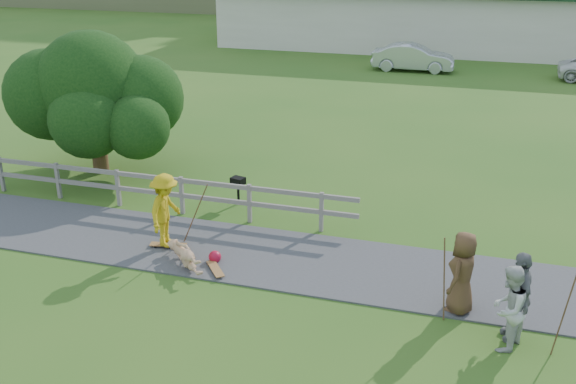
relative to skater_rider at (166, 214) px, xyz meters
name	(u,v)px	position (x,y,z in m)	size (l,w,h in m)	color
ground	(201,280)	(1.42, -1.24, -0.93)	(260.00, 260.00, 0.00)	#2C5C1A
path	(225,250)	(1.42, 0.26, -0.91)	(34.00, 3.00, 0.04)	#3A3A3D
fence	(99,180)	(-3.19, 2.06, -0.21)	(15.05, 0.10, 1.10)	#67635B
strip_mall	(462,9)	(5.42, 33.70, 1.64)	(32.50, 10.75, 5.10)	beige
skater_rider	(166,214)	(0.00, 0.00, 0.00)	(1.21, 0.69, 1.87)	#BA9B11
skater_fallen	(185,255)	(0.81, -0.70, -0.65)	(1.54, 0.37, 0.56)	tan
spectator_a	(508,308)	(7.98, -1.93, -0.07)	(0.84, 0.65, 1.72)	beige
spectator_b	(518,296)	(8.16, -1.54, -0.01)	(1.08, 0.45, 1.85)	slate
spectator_c	(462,273)	(7.10, -0.87, -0.04)	(0.87, 0.57, 1.79)	brown
car_silver	(413,57)	(3.28, 24.40, -0.17)	(1.61, 4.61, 1.52)	silver
tree	(95,117)	(-4.68, 4.49, 0.92)	(5.56, 5.56, 3.71)	black
bbq	(238,191)	(0.68, 3.17, -0.52)	(0.38, 0.29, 0.82)	black
longboard_rider	(168,246)	(0.00, 0.00, -0.88)	(0.91, 0.22, 0.10)	brown
longboard_fallen	(216,270)	(1.61, -0.80, -0.89)	(0.85, 0.21, 0.09)	brown
helmet	(215,257)	(1.41, -0.35, -0.78)	(0.30, 0.30, 0.30)	#AD0F2A
pole_rider	(195,211)	(0.60, 0.40, -0.02)	(0.03, 0.03, 1.83)	brown
pole_spec_left	(444,280)	(6.76, -1.32, -0.01)	(0.03, 0.03, 1.85)	brown
pole_spec_right	(564,315)	(8.93, -1.92, -0.05)	(0.03, 0.03, 1.76)	brown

